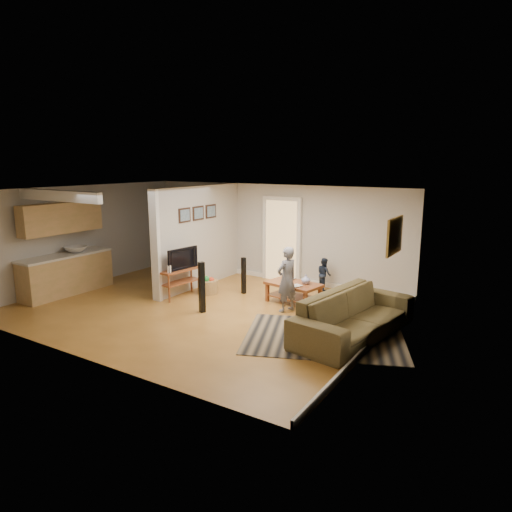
# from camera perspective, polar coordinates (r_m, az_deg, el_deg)

# --- Properties ---
(ground) EXTENTS (7.50, 7.50, 0.00)m
(ground) POSITION_cam_1_polar(r_m,az_deg,el_deg) (9.88, -6.71, -6.49)
(ground) COLOR brown
(ground) RESTS_ON ground
(room_shell) EXTENTS (7.54, 6.02, 2.52)m
(room_shell) POSITION_cam_1_polar(r_m,az_deg,el_deg) (10.53, -9.98, 2.71)
(room_shell) COLOR #B3B0AB
(room_shell) RESTS_ON ground
(area_rug) EXTENTS (3.34, 2.93, 0.01)m
(area_rug) POSITION_cam_1_polar(r_m,az_deg,el_deg) (8.35, 8.52, -9.97)
(area_rug) COLOR black
(area_rug) RESTS_ON ground
(sofa) EXTENTS (1.49, 2.87, 0.80)m
(sofa) POSITION_cam_1_polar(r_m,az_deg,el_deg) (8.50, 12.06, -9.77)
(sofa) COLOR #443722
(sofa) RESTS_ON ground
(coffee_table) EXTENTS (1.28, 0.88, 0.70)m
(coffee_table) POSITION_cam_1_polar(r_m,az_deg,el_deg) (10.08, 4.81, -3.93)
(coffee_table) COLOR brown
(coffee_table) RESTS_ON ground
(tv_console) EXTENTS (0.52, 1.10, 0.92)m
(tv_console) POSITION_cam_1_polar(r_m,az_deg,el_deg) (10.59, -9.43, -1.90)
(tv_console) COLOR brown
(tv_console) RESTS_ON ground
(speaker_left) EXTENTS (0.14, 0.14, 1.07)m
(speaker_left) POSITION_cam_1_polar(r_m,az_deg,el_deg) (9.48, -6.78, -3.91)
(speaker_left) COLOR black
(speaker_left) RESTS_ON ground
(speaker_right) EXTENTS (0.11, 0.11, 0.87)m
(speaker_right) POSITION_cam_1_polar(r_m,az_deg,el_deg) (10.77, -1.55, -2.46)
(speaker_right) COLOR black
(speaker_right) RESTS_ON ground
(toy_basket) EXTENTS (0.49, 0.49, 0.44)m
(toy_basket) POSITION_cam_1_polar(r_m,az_deg,el_deg) (10.91, -6.03, -3.73)
(toy_basket) COLOR olive
(toy_basket) RESTS_ON ground
(child) EXTENTS (0.48, 0.58, 1.38)m
(child) POSITION_cam_1_polar(r_m,az_deg,el_deg) (9.65, 3.82, -6.88)
(child) COLOR slate
(child) RESTS_ON ground
(toddler) EXTENTS (0.49, 0.48, 0.80)m
(toddler) POSITION_cam_1_polar(r_m,az_deg,el_deg) (11.30, 8.45, -4.19)
(toddler) COLOR #1B2438
(toddler) RESTS_ON ground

